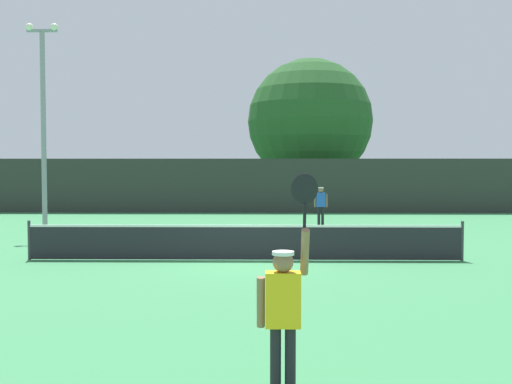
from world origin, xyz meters
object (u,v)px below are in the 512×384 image
(player_receiving, at_px, (321,202))
(tennis_ball, at_px, (208,254))
(light_pole, at_px, (43,115))
(parked_car_mid, at_px, (413,193))
(large_tree, at_px, (310,121))
(parked_car_near, at_px, (208,192))
(player_serving, at_px, (284,302))

(player_receiving, distance_m, tennis_ball, 9.21)
(light_pole, bearing_deg, parked_car_mid, 43.89)
(tennis_ball, height_order, large_tree, large_tree)
(large_tree, height_order, parked_car_near, large_tree)
(tennis_ball, distance_m, parked_car_mid, 24.58)
(player_receiving, relative_size, large_tree, 0.17)
(parked_car_near, bearing_deg, parked_car_mid, -8.84)
(light_pole, bearing_deg, parked_car_near, 76.77)
(player_serving, bearing_deg, tennis_ball, 99.92)
(large_tree, relative_size, parked_car_mid, 2.20)
(player_serving, height_order, parked_car_near, player_serving)
(tennis_ball, height_order, parked_car_near, parked_car_near)
(tennis_ball, height_order, light_pole, light_pole)
(player_serving, distance_m, large_tree, 32.02)
(large_tree, bearing_deg, parked_car_near, 164.96)
(parked_car_near, bearing_deg, tennis_ball, -88.64)
(large_tree, bearing_deg, player_receiving, -92.24)
(player_serving, bearing_deg, light_pole, 118.62)
(light_pole, relative_size, large_tree, 0.82)
(large_tree, distance_m, parked_car_mid, 8.22)
(player_serving, xyz_separation_m, light_pole, (-8.31, 15.23, 3.34))
(light_pole, distance_m, large_tree, 19.75)
(player_receiving, xyz_separation_m, light_pole, (-10.47, -3.49, 3.42))
(parked_car_near, bearing_deg, player_serving, -87.24)
(large_tree, bearing_deg, tennis_ball, -102.02)
(parked_car_near, xyz_separation_m, parked_car_mid, (13.48, -1.11, 0.00))
(player_serving, distance_m, tennis_ball, 10.69)
(large_tree, distance_m, parked_car_near, 8.34)
(player_serving, bearing_deg, parked_car_mid, 73.72)
(player_receiving, distance_m, parked_car_mid, 15.41)
(large_tree, xyz_separation_m, parked_car_near, (-6.70, 1.80, -4.61))
(light_pole, xyz_separation_m, parked_car_near, (4.27, 18.19, -3.64))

